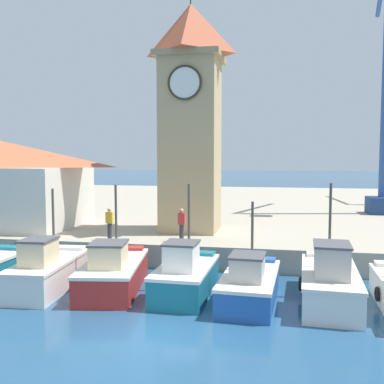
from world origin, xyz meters
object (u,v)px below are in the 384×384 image
(clock_tower, at_px, (191,112))
(dock_worker_near_tower, at_px, (182,224))
(dock_worker_along_quay, at_px, (110,223))
(fishing_boat_left_outer, at_px, (48,271))
(fishing_boat_center, at_px, (250,284))
(fishing_boat_left_inner, at_px, (113,272))
(fishing_boat_mid_right, at_px, (330,282))
(fishing_boat_mid_left, at_px, (185,276))

(clock_tower, relative_size, dock_worker_near_tower, 8.61)
(clock_tower, bearing_deg, dock_worker_along_quay, -132.66)
(fishing_boat_left_outer, xyz_separation_m, fishing_boat_center, (7.96, 0.08, -0.10))
(fishing_boat_left_inner, bearing_deg, fishing_boat_mid_right, -0.23)
(fishing_boat_mid_right, relative_size, dock_worker_near_tower, 3.29)
(fishing_boat_left_inner, xyz_separation_m, dock_worker_near_tower, (1.78, 4.57, 1.27))
(fishing_boat_left_inner, xyz_separation_m, clock_tower, (1.58, 7.89, 6.98))
(fishing_boat_left_inner, xyz_separation_m, dock_worker_along_quay, (-1.78, 4.24, 1.27))
(clock_tower, height_order, dock_worker_along_quay, clock_tower)
(fishing_boat_left_inner, distance_m, dock_worker_near_tower, 5.07)
(fishing_boat_left_inner, bearing_deg, fishing_boat_left_outer, -169.70)
(fishing_boat_left_outer, relative_size, fishing_boat_left_inner, 0.91)
(fishing_boat_left_outer, bearing_deg, clock_tower, 63.60)
(clock_tower, bearing_deg, fishing_boat_mid_left, -80.34)
(fishing_boat_left_outer, relative_size, fishing_boat_mid_right, 0.89)
(fishing_boat_left_outer, distance_m, dock_worker_near_tower, 6.77)
(dock_worker_along_quay, bearing_deg, fishing_boat_left_outer, -99.44)
(fishing_boat_mid_left, xyz_separation_m, clock_tower, (-1.36, 8.00, 6.96))
(fishing_boat_mid_left, xyz_separation_m, fishing_boat_mid_right, (5.30, 0.07, 0.03))
(fishing_boat_left_inner, relative_size, fishing_boat_center, 1.08)
(fishing_boat_left_inner, relative_size, fishing_boat_mid_right, 0.98)
(fishing_boat_center, bearing_deg, clock_tower, 114.75)
(fishing_boat_left_inner, xyz_separation_m, fishing_boat_mid_left, (2.95, -0.10, 0.03))
(fishing_boat_center, relative_size, fishing_boat_mid_right, 0.90)
(fishing_boat_mid_left, bearing_deg, fishing_boat_left_inner, 177.98)
(clock_tower, distance_m, dock_worker_near_tower, 6.61)
(fishing_boat_center, distance_m, fishing_boat_mid_right, 2.87)
(dock_worker_near_tower, bearing_deg, fishing_boat_left_outer, -130.82)
(fishing_boat_left_inner, relative_size, clock_tower, 0.37)
(dock_worker_along_quay, bearing_deg, fishing_boat_center, -32.75)
(fishing_boat_mid_right, height_order, clock_tower, clock_tower)
(fishing_boat_left_inner, height_order, fishing_boat_center, fishing_boat_left_inner)
(fishing_boat_left_outer, bearing_deg, fishing_boat_center, 0.61)
(dock_worker_near_tower, bearing_deg, fishing_boat_left_inner, -111.33)
(clock_tower, bearing_deg, fishing_boat_left_inner, -101.35)
(fishing_boat_left_outer, relative_size, fishing_boat_mid_left, 1.09)
(fishing_boat_left_outer, relative_size, dock_worker_along_quay, 2.94)
(fishing_boat_left_inner, relative_size, fishing_boat_mid_left, 1.19)
(fishing_boat_mid_right, height_order, dock_worker_along_quay, fishing_boat_mid_right)
(fishing_boat_left_inner, xyz_separation_m, fishing_boat_mid_right, (8.24, -0.03, 0.06))
(fishing_boat_mid_left, xyz_separation_m, fishing_boat_center, (2.45, -0.28, -0.09))
(dock_worker_along_quay, bearing_deg, dock_worker_near_tower, 5.30)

